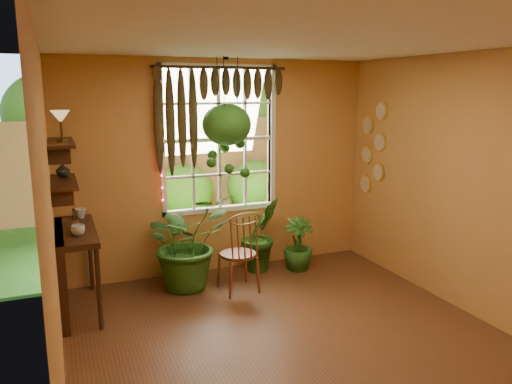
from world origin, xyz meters
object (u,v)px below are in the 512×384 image
(windsor_chair, at_px, (239,265))
(potted_plant_mid, at_px, (261,234))
(counter_ledge, at_px, (67,262))
(hanging_basket, at_px, (227,130))
(potted_plant_left, at_px, (187,241))

(windsor_chair, bearing_deg, potted_plant_mid, 43.91)
(counter_ledge, height_order, hanging_basket, hanging_basket)
(counter_ledge, distance_m, windsor_chair, 1.88)
(potted_plant_left, relative_size, hanging_basket, 0.77)
(counter_ledge, xyz_separation_m, potted_plant_left, (1.34, 0.19, 0.01))
(counter_ledge, bearing_deg, potted_plant_left, 8.04)
(windsor_chair, bearing_deg, hanging_basket, 80.05)
(windsor_chair, distance_m, potted_plant_mid, 0.77)
(windsor_chair, distance_m, potted_plant_left, 0.68)
(counter_ledge, height_order, potted_plant_left, potted_plant_left)
(potted_plant_left, distance_m, hanging_basket, 1.42)
(potted_plant_left, distance_m, potted_plant_mid, 1.06)
(counter_ledge, relative_size, potted_plant_left, 1.06)
(hanging_basket, bearing_deg, windsor_chair, -95.85)
(counter_ledge, distance_m, potted_plant_left, 1.35)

